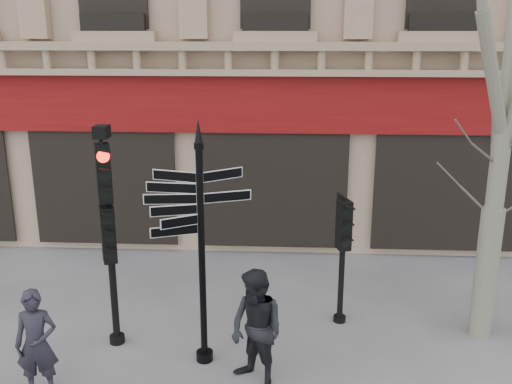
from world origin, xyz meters
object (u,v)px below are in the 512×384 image
(traffic_signal_secondary, at_px, (343,238))
(pedestrian_a, at_px, (37,344))
(traffic_signal_main, at_px, (108,211))
(pedestrian_b, at_px, (257,330))
(fingerpost, at_px, (200,205))

(traffic_signal_secondary, xyz_separation_m, pedestrian_a, (-4.58, -2.44, -0.80))
(traffic_signal_main, xyz_separation_m, pedestrian_b, (2.46, -1.07, -1.45))
(fingerpost, height_order, traffic_signal_main, fingerpost)
(traffic_signal_main, bearing_deg, traffic_signal_secondary, -8.92)
(traffic_signal_secondary, relative_size, pedestrian_b, 1.27)
(fingerpost, xyz_separation_m, traffic_signal_main, (-1.58, 0.46, -0.28))
(pedestrian_a, height_order, pedestrian_b, pedestrian_b)
(fingerpost, height_order, pedestrian_b, fingerpost)
(pedestrian_a, bearing_deg, traffic_signal_secondary, 19.33)
(fingerpost, xyz_separation_m, pedestrian_b, (0.88, -0.62, -1.73))
(fingerpost, bearing_deg, pedestrian_a, -165.84)
(traffic_signal_main, bearing_deg, fingerpost, -38.79)
(traffic_signal_secondary, height_order, pedestrian_a, traffic_signal_secondary)
(fingerpost, bearing_deg, traffic_signal_secondary, 21.34)
(pedestrian_b, bearing_deg, traffic_signal_main, -161.87)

